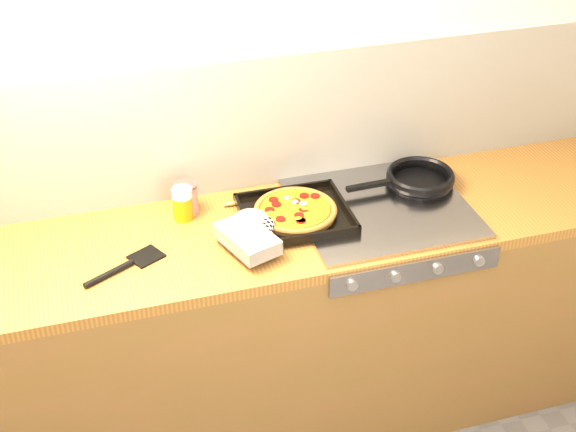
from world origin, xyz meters
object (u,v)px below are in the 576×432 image
object	(u,v)px
pizza_on_tray	(282,218)
tomato_can	(186,198)
frying_pan	(419,178)
juice_glass	(183,204)

from	to	relation	value
pizza_on_tray	tomato_can	xyz separation A→B (m)	(-0.29, 0.19, 0.02)
frying_pan	juice_glass	distance (m)	0.87
juice_glass	pizza_on_tray	bearing A→B (deg)	-26.36
pizza_on_tray	juice_glass	world-z (taller)	juice_glass
juice_glass	tomato_can	bearing A→B (deg)	60.15
frying_pan	tomato_can	size ratio (longest dim) A/B	3.62
frying_pan	tomato_can	distance (m)	0.85
pizza_on_tray	tomato_can	world-z (taller)	tomato_can
juice_glass	frying_pan	bearing A→B (deg)	-2.79
tomato_can	juice_glass	world-z (taller)	juice_glass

